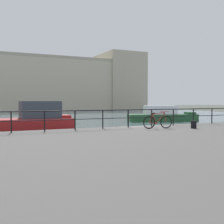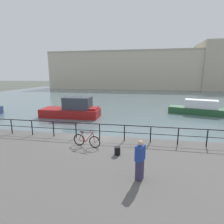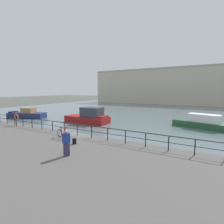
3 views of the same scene
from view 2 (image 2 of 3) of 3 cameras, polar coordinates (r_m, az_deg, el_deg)
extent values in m
plane|color=#4C5147|center=(13.14, -5.14, -11.07)|extent=(240.00, 240.00, 0.00)
cube|color=slate|center=(42.28, 5.88, 4.92)|extent=(80.00, 60.00, 0.01)
cube|color=#565451|center=(7.70, -19.75, -26.27)|extent=(56.00, 13.00, 0.89)
cube|color=#C1B79E|center=(66.38, 7.77, 12.70)|extent=(61.42, 12.67, 12.24)
cube|color=#B2A891|center=(70.00, 29.83, 12.46)|extent=(10.07, 13.94, 15.27)
cube|color=#A49C86|center=(60.80, 7.65, 18.90)|extent=(61.42, 0.60, 0.70)
cube|color=#23512D|center=(25.93, 27.07, 0.20)|extent=(8.63, 4.13, 0.85)
cube|color=silver|center=(25.77, 26.61, 2.33)|extent=(4.14, 2.53, 1.06)
cube|color=maroon|center=(22.45, -13.11, -0.22)|extent=(7.13, 2.83, 1.01)
cube|color=#333842|center=(21.89, -10.94, 2.83)|extent=(3.22, 2.19, 1.44)
cube|color=maroon|center=(21.38, -5.80, 1.14)|extent=(0.89, 1.90, 0.24)
cylinder|color=black|center=(14.86, -29.46, -4.08)|extent=(0.07, 0.07, 1.05)
cylinder|color=black|center=(13.88, -24.21, -4.62)|extent=(0.07, 0.07, 1.05)
cylinder|color=black|center=(13.03, -18.21, -5.20)|extent=(0.07, 0.07, 1.05)
cylinder|color=black|center=(12.34, -11.44, -5.77)|extent=(0.07, 0.07, 1.05)
cylinder|color=black|center=(11.84, -3.98, -6.32)|extent=(0.07, 0.07, 1.05)
cylinder|color=black|center=(11.56, 4.00, -6.78)|extent=(0.07, 0.07, 1.05)
cylinder|color=black|center=(11.51, 12.23, -7.12)|extent=(0.07, 0.07, 1.05)
cylinder|color=black|center=(11.69, 20.38, -7.32)|extent=(0.07, 0.07, 1.05)
cylinder|color=black|center=(12.09, 28.14, -7.37)|extent=(0.07, 0.07, 1.05)
cylinder|color=black|center=(11.92, -7.86, -3.65)|extent=(24.68, 0.06, 0.06)
cylinder|color=black|center=(12.05, -7.80, -5.82)|extent=(24.68, 0.04, 0.04)
torus|color=black|center=(10.60, -5.56, -9.53)|extent=(0.72, 0.19, 0.72)
torus|color=black|center=(11.07, -10.51, -8.72)|extent=(0.72, 0.19, 0.72)
cylinder|color=maroon|center=(10.67, -7.37, -8.05)|extent=(0.55, 0.13, 0.66)
cylinder|color=maroon|center=(10.85, -9.06, -7.96)|extent=(0.24, 0.08, 0.58)
cylinder|color=maroon|center=(10.62, -7.89, -6.53)|extent=(0.72, 0.16, 0.11)
cylinder|color=maroon|center=(10.99, -9.53, -9.08)|extent=(0.43, 0.11, 0.12)
cylinder|color=maroon|center=(10.94, -10.04, -7.61)|extent=(0.26, 0.08, 0.51)
cylinder|color=maroon|center=(10.52, -5.85, -8.07)|extent=(0.14, 0.06, 0.57)
cube|color=black|center=(10.79, -9.58, -6.26)|extent=(0.23, 0.13, 0.05)
cylinder|color=maroon|center=(10.44, -6.15, -6.33)|extent=(0.52, 0.11, 0.02)
cylinder|color=black|center=(9.77, 1.74, -12.31)|extent=(0.32, 0.32, 0.44)
cube|color=#332D4C|center=(7.71, 8.82, -17.79)|extent=(0.35, 0.41, 0.85)
cube|color=navy|center=(7.37, 9.00, -12.82)|extent=(0.43, 0.51, 0.62)
sphere|color=tan|center=(7.21, 9.11, -9.78)|extent=(0.22, 0.22, 0.22)
camera|label=1|loc=(13.23, -94.08, -12.67)|focal=45.05mm
camera|label=3|loc=(7.69, 107.36, -4.01)|focal=27.35mm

